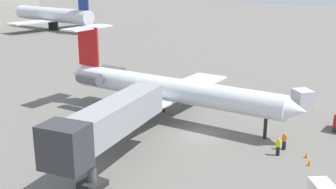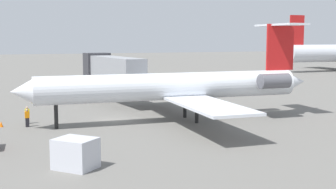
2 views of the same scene
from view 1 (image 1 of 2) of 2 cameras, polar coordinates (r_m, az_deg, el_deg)
ground_plane at (r=43.70m, az=4.32°, el=-5.49°), size 400.00×400.00×0.10m
regional_jet at (r=47.54m, az=-0.58°, el=0.93°), size 24.87×30.52×9.69m
jet_bridge at (r=33.66m, az=-8.65°, el=-4.04°), size 14.86×4.69×6.21m
ground_crew_marshaller at (r=41.13m, az=15.54°, el=-6.12°), size 0.28×0.41×1.69m
ground_crew_loader at (r=39.70m, az=14.76°, el=-6.87°), size 0.30×0.42×1.69m
cargo_container_uld at (r=55.57m, az=17.82°, el=-0.38°), size 3.16×3.15×1.94m
traffic_cone_mid at (r=38.68m, az=18.67°, el=-8.78°), size 0.36×0.36×0.55m
traffic_cone_far at (r=40.13m, az=18.32°, el=-7.82°), size 0.36×0.36×0.55m
parked_airliner_centre at (r=130.18m, az=-15.39°, el=10.39°), size 27.95×32.82×13.48m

